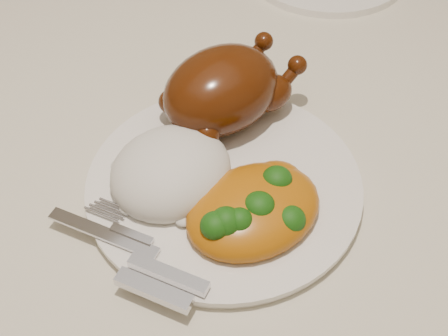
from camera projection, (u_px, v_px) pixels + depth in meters
dining_table at (162, 217)px, 0.72m from camera, size 1.60×0.90×0.76m
tablecloth at (157, 174)px, 0.66m from camera, size 1.73×1.03×0.18m
dinner_plate at (224, 186)px, 0.61m from camera, size 0.29×0.29×0.01m
roast_chicken at (224, 89)px, 0.63m from camera, size 0.16×0.10×0.08m
rice_mound at (171, 172)px, 0.59m from camera, size 0.13×0.12×0.06m
mac_and_cheese at (256, 208)px, 0.57m from camera, size 0.14×0.11×0.05m
cutlery at (144, 264)px, 0.53m from camera, size 0.07×0.16×0.01m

